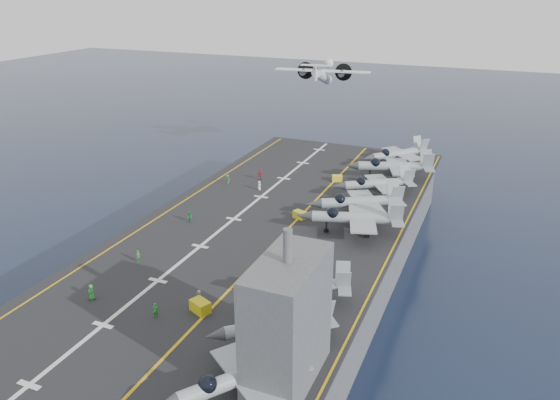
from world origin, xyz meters
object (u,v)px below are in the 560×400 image
at_px(tow_cart_a, 200,306).
at_px(transport_plane, 322,76).
at_px(island_superstructure, 287,308).
at_px(fighter_jet_0, 241,375).

relative_size(tow_cart_a, transport_plane, 0.10).
distance_m(island_superstructure, tow_cart_a, 15.80).
relative_size(island_superstructure, tow_cart_a, 5.74).
bearing_deg(island_superstructure, fighter_jet_0, -123.86).
bearing_deg(transport_plane, island_superstructure, -72.97).
bearing_deg(tow_cart_a, island_superstructure, -26.01).
bearing_deg(tow_cart_a, fighter_jet_0, -45.17).
bearing_deg(fighter_jet_0, tow_cart_a, 134.83).
bearing_deg(fighter_jet_0, transport_plane, 104.94).
bearing_deg(fighter_jet_0, island_superstructure, 56.14).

